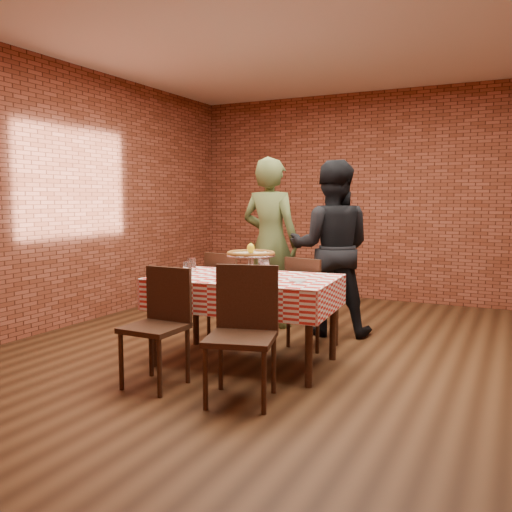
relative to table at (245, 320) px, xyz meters
The scene contains 19 objects.
ground 0.70m from the table, 54.20° to the left, with size 6.00×6.00×0.00m, color black.
back_wall 3.66m from the table, 84.33° to the left, with size 5.50×5.50×0.00m, color maroon.
table is the anchor object (origin of this frame).
tablecloth 0.25m from the table, behind, with size 1.56×0.95×0.26m, color red, non-canonical shape.
pizza_stand 0.48m from the table, 18.22° to the left, with size 0.42×0.42×0.19m, color silver, non-canonical shape.
pizza 0.58m from the table, 18.22° to the left, with size 0.41×0.41×0.03m, color #C4B78B.
lemon 0.63m from the table, 18.22° to the left, with size 0.07×0.07×0.09m, color yellow.
water_glass_left 0.67m from the table, 161.38° to the right, with size 0.08×0.08×0.12m, color white.
water_glass_right 0.74m from the table, behind, with size 0.08×0.08×0.12m, color white.
side_plate 0.64m from the table, ahead, with size 0.15×0.15×0.01m, color white.
sweetener_packet_a 0.71m from the table, 16.54° to the right, with size 0.05×0.04×0.01m, color white.
sweetener_packet_b 0.78m from the table, ahead, with size 0.05×0.04×0.01m, color white.
condiment_caddy 0.56m from the table, 85.59° to the left, with size 0.10×0.08×0.14m, color silver.
chair_near_left 0.89m from the table, 112.66° to the right, with size 0.41×0.41×0.89m, color #361F13, non-canonical shape.
chair_near_right 0.89m from the table, 64.44° to the right, with size 0.46×0.46×0.94m, color #361F13, non-canonical shape.
chair_far_left 0.87m from the table, 125.94° to the left, with size 0.41×0.41×0.88m, color #361F13, non-canonical shape.
chair_far_right 0.83m from the table, 65.75° to the left, with size 0.39×0.39×0.87m, color #361F13, non-canonical shape.
diner_olive 1.52m from the table, 105.97° to the left, with size 0.68×0.45×1.87m, color #475129.
diner_black 1.46m from the table, 75.83° to the left, with size 0.88×0.69×1.81m, color black.
Camera 1 is at (1.75, -4.51, 1.42)m, focal length 37.69 mm.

